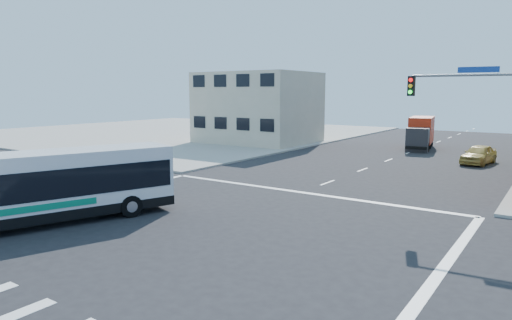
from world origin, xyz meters
The scene contains 7 objects.
ground centered at (0.00, 0.00, 0.00)m, with size 120.00×120.00×0.00m, color black.
sidewalk_nw centered at (-35.00, 35.00, 0.07)m, with size 50.00×50.00×0.15m, color gray.
building_west centered at (-17.02, 29.98, 4.01)m, with size 12.06×10.06×8.00m.
signal_mast_ne centered at (9.08, 10.62, 4.98)m, with size 7.91×1.13×8.07m.
transit_bus centered at (-6.42, -2.92, 1.74)m, with size 6.47×12.19×3.56m.
box_truck centered at (0.02, 34.72, 1.57)m, with size 3.22×7.45×3.25m.
parked_car centered at (6.70, 27.11, 0.78)m, with size 1.85×4.60×1.57m, color gold.
Camera 1 is at (12.55, -13.45, 5.79)m, focal length 32.00 mm.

